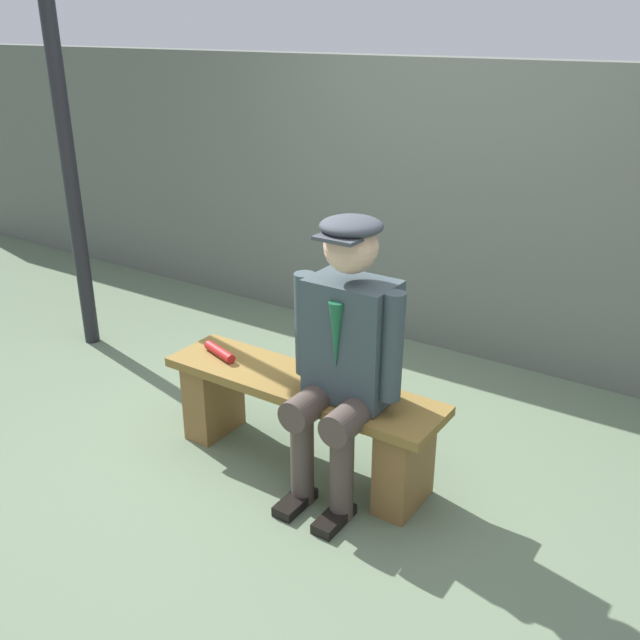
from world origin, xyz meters
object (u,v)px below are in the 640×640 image
at_px(bench, 301,412).
at_px(rolled_magazine, 220,352).
at_px(lamp_post, 56,69).
at_px(seated_man, 345,348).

xyz_separation_m(bench, rolled_magazine, (0.51, 0.01, 0.20)).
bearing_deg(bench, lamp_post, -11.20).
xyz_separation_m(seated_man, lamp_post, (2.41, -0.48, 1.08)).
bearing_deg(rolled_magazine, lamp_post, -15.01).
height_order(rolled_magazine, lamp_post, lamp_post).
distance_m(bench, seated_man, 0.54).
bearing_deg(lamp_post, rolled_magazine, 164.99).
relative_size(seated_man, rolled_magazine, 5.84).
height_order(bench, seated_man, seated_man).
bearing_deg(lamp_post, seated_man, 168.83).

